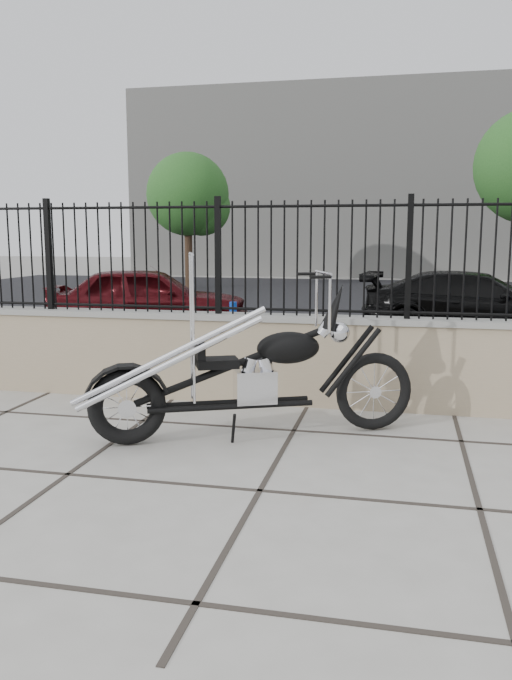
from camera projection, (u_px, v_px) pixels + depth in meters
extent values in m
plane|color=#99968E|center=(260.00, 491.00, 4.73)|extent=(90.00, 90.00, 0.00)
plane|color=black|center=(364.00, 306.00, 16.78)|extent=(30.00, 30.00, 0.00)
cube|color=gray|center=(309.00, 360.00, 7.06)|extent=(14.00, 0.36, 0.96)
cube|color=black|center=(311.00, 259.00, 6.89)|extent=(14.00, 0.08, 1.20)
cube|color=beige|center=(385.00, 184.00, 29.64)|extent=(22.00, 6.00, 8.00)
imported|color=#3F090D|center=(148.00, 299.00, 12.17)|extent=(3.92, 2.41, 1.24)
imported|color=black|center=(476.00, 304.00, 11.75)|extent=(4.12, 1.98, 1.16)
cylinder|color=#0C17C0|center=(233.00, 333.00, 9.34)|extent=(0.13, 0.13, 0.87)
cylinder|color=#382619|center=(189.00, 250.00, 22.27)|extent=(0.26, 0.26, 2.57)
sphere|color=#366024|center=(188.00, 190.00, 21.95)|extent=(2.74, 2.74, 2.74)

